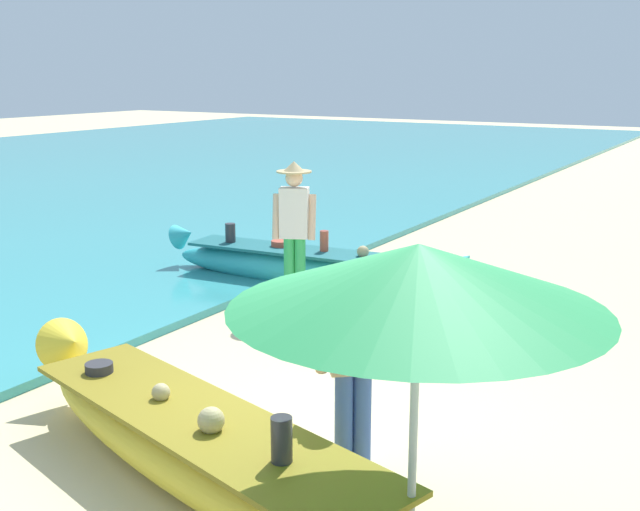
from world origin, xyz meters
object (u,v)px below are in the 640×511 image
object	(u,v)px
patio_umbrella_large	(418,279)
person_tourist_customer	(353,359)
boat_yellow_foreground	(202,449)
person_vendor_hatted	(294,224)
boat_cyan_midground	(307,267)

from	to	relation	value
patio_umbrella_large	person_tourist_customer	bearing A→B (deg)	133.28
boat_yellow_foreground	patio_umbrella_large	world-z (taller)	patio_umbrella_large
boat_yellow_foreground	person_vendor_hatted	world-z (taller)	person_vendor_hatted
person_vendor_hatted	boat_yellow_foreground	bearing A→B (deg)	-65.76
boat_yellow_foreground	patio_umbrella_large	xyz separation A→B (m)	(1.74, -0.19, 1.56)
patio_umbrella_large	boat_yellow_foreground	bearing A→B (deg)	173.73
boat_yellow_foreground	person_vendor_hatted	bearing A→B (deg)	114.24
boat_cyan_midground	person_tourist_customer	xyz separation A→B (m)	(3.01, -4.20, 0.60)
boat_yellow_foreground	boat_cyan_midground	world-z (taller)	boat_yellow_foreground
boat_yellow_foreground	patio_umbrella_large	distance (m)	2.35
person_tourist_customer	patio_umbrella_large	bearing A→B (deg)	-46.72
boat_yellow_foreground	boat_cyan_midground	xyz separation A→B (m)	(-2.20, 5.00, -0.01)
boat_cyan_midground	person_vendor_hatted	size ratio (longest dim) A/B	2.44
boat_yellow_foreground	person_vendor_hatted	xyz separation A→B (m)	(-1.88, 4.16, 0.79)
boat_cyan_midground	person_vendor_hatted	distance (m)	1.20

